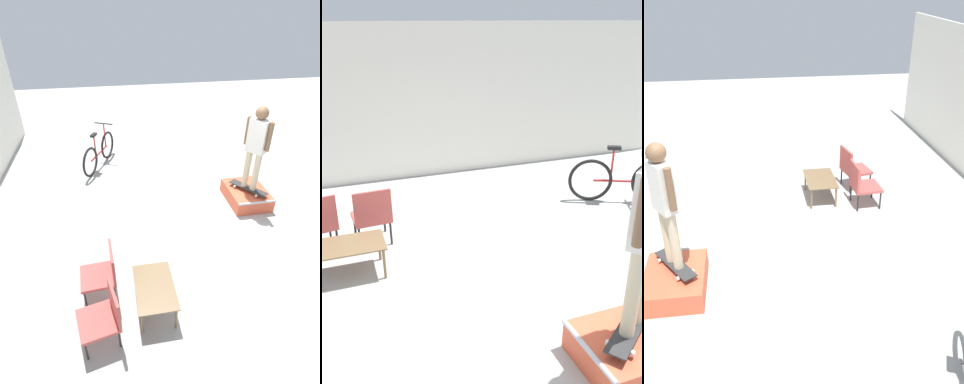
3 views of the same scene
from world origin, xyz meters
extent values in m
plane|color=#A8A8A3|center=(0.00, 0.00, 0.00)|extent=(24.00, 24.00, 0.00)
cube|color=#DB5638|center=(0.82, -1.17, 0.16)|extent=(1.08, 0.84, 0.31)
cylinder|color=#B7B7BC|center=(0.28, -1.17, 0.31)|extent=(0.05, 0.84, 0.05)
cube|color=#2D2D2D|center=(0.74, -1.15, 0.40)|extent=(0.83, 0.66, 0.02)
cylinder|color=white|center=(0.90, -0.90, 0.37)|extent=(0.06, 0.06, 0.05)
cylinder|color=white|center=(1.03, -1.09, 0.37)|extent=(0.06, 0.06, 0.05)
cylinder|color=white|center=(0.45, -1.21, 0.37)|extent=(0.06, 0.06, 0.05)
cylinder|color=white|center=(0.59, -1.40, 0.37)|extent=(0.06, 0.06, 0.05)
cylinder|color=#C6B793|center=(0.65, -1.21, 0.84)|extent=(0.13, 0.13, 0.86)
cylinder|color=#C6B793|center=(0.83, -1.09, 0.84)|extent=(0.13, 0.13, 0.86)
cube|color=silver|center=(0.74, -1.15, 1.62)|extent=(0.43, 0.38, 0.68)
cylinder|color=brown|center=(0.55, -1.29, 1.67)|extent=(0.09, 0.09, 0.58)
cylinder|color=brown|center=(0.94, -1.01, 1.67)|extent=(0.09, 0.09, 0.58)
sphere|color=brown|center=(0.74, -1.15, 2.09)|extent=(0.25, 0.25, 0.25)
cube|color=brown|center=(-1.59, 1.32, 0.43)|extent=(0.90, 0.57, 0.02)
cylinder|color=brown|center=(-1.98, 1.09, 0.21)|extent=(0.04, 0.04, 0.42)
cylinder|color=brown|center=(-1.19, 1.09, 0.21)|extent=(0.04, 0.04, 0.42)
cylinder|color=brown|center=(-1.98, 1.56, 0.21)|extent=(0.04, 0.04, 0.42)
cylinder|color=brown|center=(-1.19, 1.56, 0.21)|extent=(0.04, 0.04, 0.42)
cylinder|color=black|center=(-1.80, 2.40, 0.18)|extent=(0.03, 0.03, 0.36)
cylinder|color=black|center=(-2.23, 2.31, 0.18)|extent=(0.03, 0.03, 0.36)
cylinder|color=black|center=(-1.71, 1.97, 0.18)|extent=(0.03, 0.03, 0.36)
cylinder|color=black|center=(-2.14, 1.88, 0.18)|extent=(0.03, 0.03, 0.36)
cube|color=#B74C47|center=(-1.97, 2.14, 0.38)|extent=(0.62, 0.62, 0.05)
cube|color=#B74C47|center=(-1.92, 1.90, 0.64)|extent=(0.52, 0.15, 0.46)
cylinder|color=black|center=(-1.00, 2.37, 0.18)|extent=(0.03, 0.03, 0.36)
cylinder|color=black|center=(-1.44, 2.34, 0.18)|extent=(0.03, 0.03, 0.36)
cylinder|color=black|center=(-0.97, 1.93, 0.18)|extent=(0.03, 0.03, 0.36)
cylinder|color=black|center=(-1.41, 1.90, 0.18)|extent=(0.03, 0.03, 0.36)
cube|color=#B74C47|center=(-1.21, 2.14, 0.38)|extent=(0.55, 0.55, 0.05)
cube|color=#B74C47|center=(-1.19, 1.90, 0.64)|extent=(0.52, 0.08, 0.46)
torus|color=black|center=(3.62, 1.86, 0.39)|extent=(0.73, 0.38, 0.77)
torus|color=black|center=(2.62, 2.32, 0.39)|extent=(0.73, 0.38, 0.77)
cylinder|color=#AD2323|center=(3.12, 2.09, 0.39)|extent=(0.91, 0.45, 0.04)
cylinder|color=#AD2323|center=(2.94, 2.17, 0.67)|extent=(0.04, 0.04, 0.57)
cube|color=black|center=(2.94, 2.17, 0.99)|extent=(0.24, 0.18, 0.06)
cylinder|color=#AD2323|center=(3.52, 1.90, 0.73)|extent=(0.04, 0.04, 0.68)
cylinder|color=black|center=(3.52, 1.90, 1.07)|extent=(0.25, 0.49, 0.03)
camera|label=1|loc=(-4.43, 1.74, 3.95)|focal=28.00mm
camera|label=2|loc=(-1.65, -3.65, 3.06)|focal=40.00mm
camera|label=3|loc=(5.76, -0.04, 4.10)|focal=40.00mm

